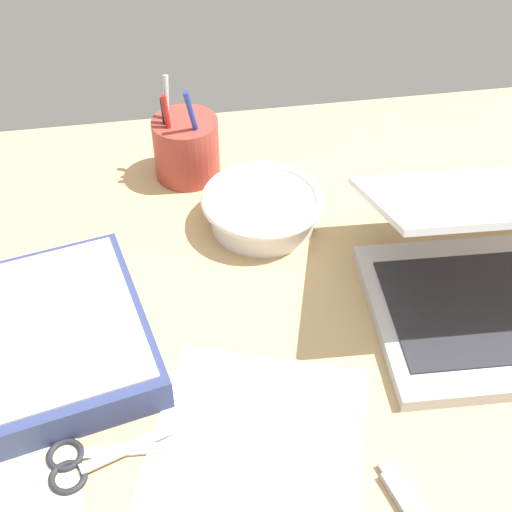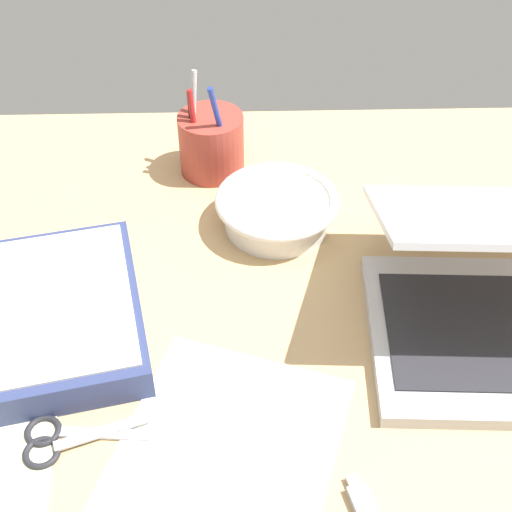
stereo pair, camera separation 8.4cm
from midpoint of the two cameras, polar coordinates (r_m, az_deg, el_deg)
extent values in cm
cube|color=tan|center=(85.97, 4.32, -6.81)|extent=(140.00, 100.00, 2.00)
cube|color=#B7B7BC|center=(89.73, 21.46, -6.10)|extent=(31.37, 26.40, 1.80)
cube|color=#232328|center=(89.01, 21.62, -5.67)|extent=(27.39, 19.26, 0.24)
cube|color=#B7B7BC|center=(86.69, 22.29, 2.92)|extent=(31.27, 24.55, 10.90)
cube|color=silver|center=(86.49, 22.33, 2.63)|extent=(28.73, 21.96, 9.45)
cylinder|color=silver|center=(98.08, 4.14, 3.37)|extent=(14.38, 14.38, 4.39)
torus|color=silver|center=(96.71, 4.20, 4.37)|extent=(16.92, 16.92, 1.35)
cylinder|color=#9E382D|center=(107.07, -1.32, 8.89)|extent=(9.69, 9.69, 9.23)
cylinder|color=black|center=(105.35, -2.79, 9.82)|extent=(1.12, 2.50, 12.13)
cylinder|color=#233899|center=(103.20, -0.47, 9.97)|extent=(3.31, 2.60, 14.67)
cylinder|color=#B21E1E|center=(104.28, -2.59, 9.77)|extent=(1.63, 2.10, 13.16)
cylinder|color=#B7B7BC|center=(105.81, -2.75, 10.76)|extent=(1.85, 3.96, 14.40)
cube|color=silver|center=(84.71, -12.80, -3.61)|extent=(21.14, 26.56, 0.30)
cube|color=#B7B7BC|center=(76.98, -9.11, -13.91)|extent=(9.75, 4.47, 0.30)
cube|color=#B7B7BC|center=(77.23, -9.09, -14.04)|extent=(9.99, 1.95, 0.30)
torus|color=#232328|center=(77.15, -13.72, -15.23)|extent=(3.90, 3.90, 0.70)
torus|color=#232328|center=(78.58, -13.68, -13.64)|extent=(3.90, 3.90, 0.70)
cube|color=silver|center=(74.32, 0.28, -16.99)|extent=(30.38, 35.41, 0.16)
cube|color=silver|center=(74.54, 11.17, -17.46)|extent=(1.45, 1.45, 0.60)
camera|label=1|loc=(0.04, -87.13, 2.65)|focal=50.00mm
camera|label=2|loc=(0.04, 92.87, -2.65)|focal=50.00mm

